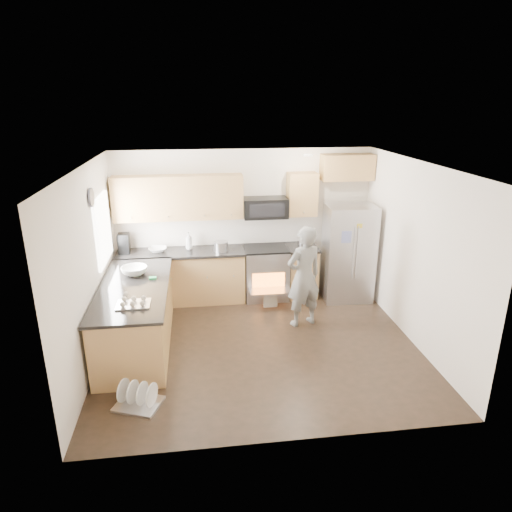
{
  "coord_description": "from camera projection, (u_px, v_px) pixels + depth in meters",
  "views": [
    {
      "loc": [
        -0.82,
        -5.81,
        3.41
      ],
      "look_at": [
        0.02,
        0.5,
        1.2
      ],
      "focal_mm": 32.0,
      "sensor_mm": 36.0,
      "label": 1
    }
  ],
  "objects": [
    {
      "name": "back_cabinet_run",
      "position": [
        212.0,
        247.0,
        7.91
      ],
      "size": [
        4.45,
        0.64,
        2.5
      ],
      "color": "tan",
      "rests_on": "ground"
    },
    {
      "name": "refrigerator",
      "position": [
        348.0,
        253.0,
        7.96
      ],
      "size": [
        0.86,
        0.69,
        1.69
      ],
      "rotation": [
        0.0,
        0.0,
        -0.05
      ],
      "color": "#B7B7BC",
      "rests_on": "ground"
    },
    {
      "name": "person",
      "position": [
        304.0,
        277.0,
        7.02
      ],
      "size": [
        0.68,
        0.56,
        1.61
      ],
      "primitive_type": "imported",
      "rotation": [
        0.0,
        0.0,
        3.47
      ],
      "color": "slate",
      "rests_on": "ground"
    },
    {
      "name": "ground",
      "position": [
        259.0,
        345.0,
        6.66
      ],
      "size": [
        4.5,
        4.5,
        0.0
      ],
      "primitive_type": "plane",
      "color": "black",
      "rests_on": "ground"
    },
    {
      "name": "dish_rack",
      "position": [
        138.0,
        399.0,
        5.32
      ],
      "size": [
        0.62,
        0.56,
        0.31
      ],
      "rotation": [
        0.0,
        0.0,
        -0.38
      ],
      "color": "#B7B7BC",
      "rests_on": "ground"
    },
    {
      "name": "peninsula",
      "position": [
        136.0,
        315.0,
        6.53
      ],
      "size": [
        0.96,
        2.36,
        1.04
      ],
      "color": "tan",
      "rests_on": "ground"
    },
    {
      "name": "room_shell",
      "position": [
        257.0,
        234.0,
        6.12
      ],
      "size": [
        4.54,
        4.04,
        2.62
      ],
      "color": "white",
      "rests_on": "ground"
    },
    {
      "name": "stove_range",
      "position": [
        266.0,
        261.0,
        8.07
      ],
      "size": [
        0.76,
        0.97,
        1.79
      ],
      "color": "#B7B7BC",
      "rests_on": "ground"
    }
  ]
}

